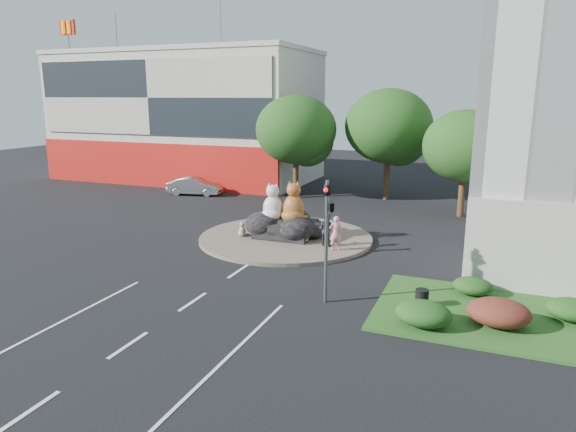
# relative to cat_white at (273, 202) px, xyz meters

# --- Properties ---
(ground) EXTENTS (120.00, 120.00, 0.00)m
(ground) POSITION_rel_cat_white_xyz_m (0.75, -9.89, -2.20)
(ground) COLOR black
(ground) RESTS_ON ground
(roundabout_island) EXTENTS (10.00, 10.00, 0.20)m
(roundabout_island) POSITION_rel_cat_white_xyz_m (0.75, 0.11, -2.10)
(roundabout_island) COLOR brown
(roundabout_island) RESTS_ON ground
(rock_plinth) EXTENTS (3.20, 2.60, 0.90)m
(rock_plinth) POSITION_rel_cat_white_xyz_m (0.75, 0.11, -1.55)
(rock_plinth) COLOR black
(rock_plinth) RESTS_ON roundabout_island
(shophouse_block) EXTENTS (25.20, 12.30, 17.40)m
(shophouse_block) POSITION_rel_cat_white_xyz_m (-17.25, 18.02, 3.98)
(shophouse_block) COLOR beige
(shophouse_block) RESTS_ON ground
(grass_verge) EXTENTS (10.00, 6.00, 0.12)m
(grass_verge) POSITION_rel_cat_white_xyz_m (12.75, -6.89, -2.14)
(grass_verge) COLOR #27511B
(grass_verge) RESTS_ON ground
(tree_left) EXTENTS (6.46, 6.46, 8.27)m
(tree_left) POSITION_rel_cat_white_xyz_m (-3.18, 12.17, 3.05)
(tree_left) COLOR #382314
(tree_left) RESTS_ON ground
(tree_mid) EXTENTS (6.84, 6.84, 8.76)m
(tree_mid) POSITION_rel_cat_white_xyz_m (3.82, 14.17, 3.36)
(tree_mid) COLOR #382314
(tree_mid) RESTS_ON ground
(tree_right) EXTENTS (5.70, 5.70, 7.30)m
(tree_right) POSITION_rel_cat_white_xyz_m (9.82, 10.17, 2.43)
(tree_right) COLOR #382314
(tree_right) RESTS_ON ground
(hedge_near_green) EXTENTS (2.00, 1.60, 0.90)m
(hedge_near_green) POSITION_rel_cat_white_xyz_m (9.75, -8.89, -1.63)
(hedge_near_green) COLOR #183D13
(hedge_near_green) RESTS_ON grass_verge
(hedge_red) EXTENTS (2.20, 1.76, 0.99)m
(hedge_red) POSITION_rel_cat_white_xyz_m (12.25, -7.89, -1.59)
(hedge_red) COLOR #4A1317
(hedge_red) RESTS_ON grass_verge
(hedge_mid_green) EXTENTS (1.80, 1.44, 0.81)m
(hedge_mid_green) POSITION_rel_cat_white_xyz_m (14.75, -6.39, -1.68)
(hedge_mid_green) COLOR #183D13
(hedge_mid_green) RESTS_ON grass_verge
(hedge_back_green) EXTENTS (1.60, 1.28, 0.72)m
(hedge_back_green) POSITION_rel_cat_white_xyz_m (11.25, -5.09, -1.72)
(hedge_back_green) COLOR #183D13
(hedge_back_green) RESTS_ON grass_verge
(traffic_light) EXTENTS (0.44, 1.24, 5.00)m
(traffic_light) POSITION_rel_cat_white_xyz_m (5.85, -7.89, 1.42)
(traffic_light) COLOR #595B60
(traffic_light) RESTS_ON ground
(street_lamp) EXTENTS (2.34, 0.22, 8.06)m
(street_lamp) POSITION_rel_cat_white_xyz_m (13.57, -1.89, 2.35)
(street_lamp) COLOR #595B60
(street_lamp) RESTS_ON ground
(cat_white) EXTENTS (1.44, 1.29, 2.20)m
(cat_white) POSITION_rel_cat_white_xyz_m (0.00, 0.00, 0.00)
(cat_white) COLOR beige
(cat_white) RESTS_ON rock_plinth
(cat_tabby) EXTENTS (1.46, 1.27, 2.39)m
(cat_tabby) POSITION_rel_cat_white_xyz_m (1.27, 0.07, 0.10)
(cat_tabby) COLOR #AC6F23
(cat_tabby) RESTS_ON rock_plinth
(kitten_calico) EXTENTS (0.69, 0.68, 0.88)m
(kitten_calico) POSITION_rel_cat_white_xyz_m (-1.62, -0.78, -1.56)
(kitten_calico) COLOR white
(kitten_calico) RESTS_ON roundabout_island
(kitten_white) EXTENTS (0.58, 0.53, 0.85)m
(kitten_white) POSITION_rel_cat_white_xyz_m (2.16, -0.61, -1.58)
(kitten_white) COLOR silver
(kitten_white) RESTS_ON roundabout_island
(pedestrian_pink) EXTENTS (0.79, 0.67, 1.85)m
(pedestrian_pink) POSITION_rel_cat_white_xyz_m (4.23, -1.43, -1.08)
(pedestrian_pink) COLOR #C07C87
(pedestrian_pink) RESTS_ON roundabout_island
(pedestrian_dark) EXTENTS (0.99, 0.84, 1.79)m
(pedestrian_dark) POSITION_rel_cat_white_xyz_m (3.48, -0.77, -1.11)
(pedestrian_dark) COLOR black
(pedestrian_dark) RESTS_ON roundabout_island
(parked_car) EXTENTS (4.75, 2.51, 1.49)m
(parked_car) POSITION_rel_cat_white_xyz_m (-11.56, 10.03, -1.46)
(parked_car) COLOR #A2A4AA
(parked_car) RESTS_ON ground
(litter_bin) EXTENTS (0.61, 0.61, 0.67)m
(litter_bin) POSITION_rel_cat_white_xyz_m (9.46, -7.10, -1.75)
(litter_bin) COLOR black
(litter_bin) RESTS_ON grass_verge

